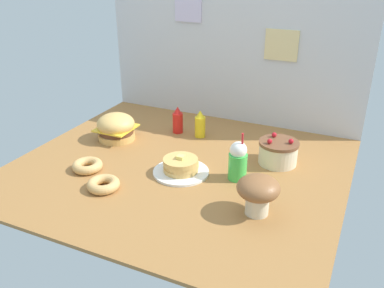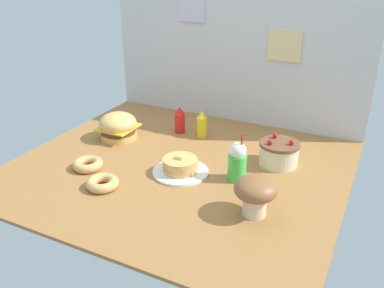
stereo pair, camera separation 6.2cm
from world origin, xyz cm
name	(u,v)px [view 1 (the left image)]	position (x,y,z in cm)	size (l,w,h in cm)	color
ground_plane	(179,167)	(0.00, 0.00, -1.00)	(193.00, 172.78, 2.00)	#9E6B38
back_wall	(232,48)	(0.08, 85.85, 54.54)	(193.00, 4.20, 108.61)	silver
burger	(116,127)	(-56.72, 17.32, 8.73)	(25.50, 25.50, 18.39)	#DBA859
pancake_stack	(181,167)	(4.82, -7.61, 4.00)	(32.70, 32.70, 11.44)	white
layer_cake	(278,152)	(52.67, 28.35, 7.38)	(24.00, 24.00, 17.50)	beige
ketchup_bottle	(178,121)	(-23.74, 45.44, 8.90)	(7.31, 7.31, 19.23)	red
mustard_bottle	(200,125)	(-6.38, 45.28, 8.90)	(7.31, 7.31, 19.23)	yellow
cream_soda_cup	(238,161)	(36.63, 0.43, 11.29)	(10.58, 10.58, 28.87)	green
donut_pink_glaze	(87,165)	(-47.19, -27.21, 2.86)	(17.89, 17.89, 5.39)	tan
donut_chocolate	(103,184)	(-25.68, -41.08, 2.86)	(17.89, 17.89, 5.39)	tan
mushroom_stool	(258,191)	(56.62, -28.42, 12.49)	(21.16, 21.16, 20.20)	beige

